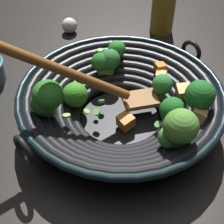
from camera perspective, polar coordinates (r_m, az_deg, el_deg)
The scene contains 3 objects.
ground_plane at distance 0.68m, azimuth 1.48°, elevation -1.55°, with size 4.00×4.00×0.00m, color black.
wok at distance 0.64m, azimuth 1.61°, elevation 1.95°, with size 0.44×0.41×0.23m.
garlic_bulb at distance 0.96m, azimuth -7.64°, elevation 15.15°, with size 0.04×0.04×0.04m, color silver.
Camera 1 is at (0.16, 0.44, 0.49)m, focal length 50.90 mm.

